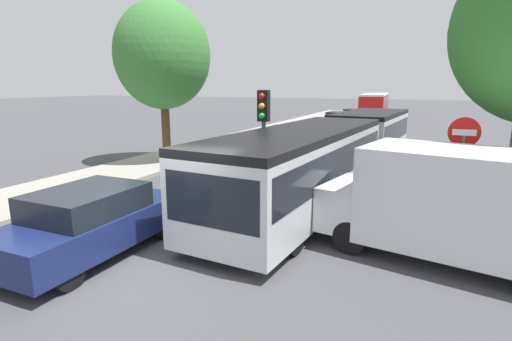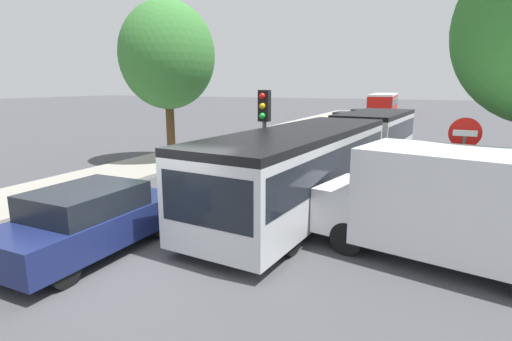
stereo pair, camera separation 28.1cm
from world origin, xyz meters
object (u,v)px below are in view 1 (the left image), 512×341
object	(u,v)px
queued_car_silver	(234,166)
queued_car_black	(354,116)
queued_car_white	(321,131)
traffic_light	(263,121)
city_bus_rear	(375,103)
articulated_bus	(337,148)
queued_car_green	(340,121)
no_entry_sign	(461,158)
white_van	(457,203)
queued_car_graphite	(284,142)
queued_car_navy	(92,221)
tree_left_mid	(164,58)

from	to	relation	value
queued_car_silver	queued_car_black	distance (m)	24.96
queued_car_white	traffic_light	world-z (taller)	traffic_light
city_bus_rear	articulated_bus	bearing A→B (deg)	-177.78
queued_car_green	traffic_light	size ratio (longest dim) A/B	1.29
no_entry_sign	queued_car_black	bearing A→B (deg)	-164.93
queued_car_white	queued_car_green	distance (m)	6.59
queued_car_green	white_van	size ratio (longest dim) A/B	0.83
queued_car_green	queued_car_white	bearing A→B (deg)	-177.32
queued_car_graphite	white_van	bearing A→B (deg)	-143.40
traffic_light	no_entry_sign	size ratio (longest dim) A/B	1.21
white_van	traffic_light	world-z (taller)	traffic_light
queued_car_graphite	white_van	xyz separation A→B (m)	(7.18, -9.86, 0.47)
queued_car_white	white_van	size ratio (longest dim) A/B	0.73
queued_car_graphite	queued_car_green	distance (m)	12.70
queued_car_navy	queued_car_silver	world-z (taller)	queued_car_silver
queued_car_navy	queued_car_black	world-z (taller)	queued_car_navy
city_bus_rear	tree_left_mid	bearing A→B (deg)	169.15
no_entry_sign	traffic_light	bearing A→B (deg)	-94.82
articulated_bus	queued_car_black	xyz separation A→B (m)	(-3.56, 23.30, -0.64)
queued_car_silver	queued_car_white	size ratio (longest dim) A/B	1.11
city_bus_rear	no_entry_sign	size ratio (longest dim) A/B	4.18
articulated_bus	queued_car_white	distance (m)	11.19
no_entry_sign	city_bus_rear	bearing A→B (deg)	-169.88
traffic_light	city_bus_rear	bearing A→B (deg)	-177.13
queued_car_white	white_van	xyz separation A→B (m)	(6.88, -15.98, 0.56)
articulated_bus	queued_car_silver	xyz separation A→B (m)	(-3.25, -1.67, -0.59)
white_van	tree_left_mid	xyz separation A→B (m)	(-11.68, 6.50, 3.46)
articulated_bus	queued_car_navy	world-z (taller)	articulated_bus
no_entry_sign	tree_left_mid	size ratio (longest dim) A/B	0.39
traffic_light	queued_car_silver	bearing A→B (deg)	-130.55
articulated_bus	queued_car_graphite	world-z (taller)	articulated_bus
queued_car_white	articulated_bus	bearing A→B (deg)	-162.18
queued_car_black	city_bus_rear	bearing A→B (deg)	-0.14
articulated_bus	no_entry_sign	size ratio (longest dim) A/B	5.65
queued_car_navy	queued_car_silver	size ratio (longest dim) A/B	0.97
queued_car_graphite	queued_car_green	size ratio (longest dim) A/B	1.00
articulated_bus	city_bus_rear	distance (m)	36.27
queued_car_silver	queued_car_black	world-z (taller)	queued_car_silver
traffic_light	no_entry_sign	bearing A→B (deg)	85.32
queued_car_green	queued_car_silver	bearing A→B (deg)	-178.52
queued_car_green	queued_car_black	world-z (taller)	queued_car_green
queued_car_graphite	no_entry_sign	distance (m)	10.97
traffic_light	articulated_bus	bearing A→B (deg)	154.01
queued_car_green	white_van	world-z (taller)	white_van
city_bus_rear	tree_left_mid	size ratio (longest dim) A/B	1.64
queued_car_navy	no_entry_sign	world-z (taller)	no_entry_sign
queued_car_navy	queued_car_white	xyz separation A→B (m)	(0.10, 18.68, -0.06)
queued_car_silver	white_van	distance (m)	7.75
queued_car_white	queued_car_green	size ratio (longest dim) A/B	0.88
queued_car_white	traffic_light	distance (m)	14.04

